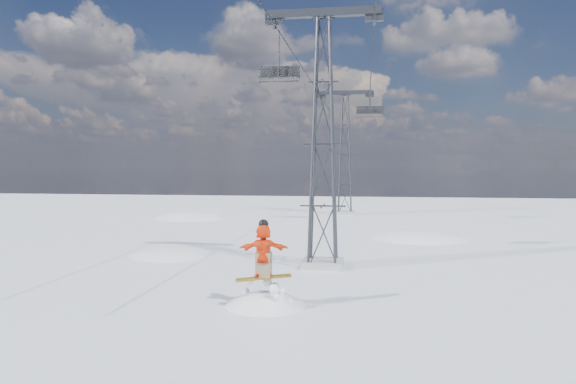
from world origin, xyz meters
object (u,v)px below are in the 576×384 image
object	(u,v)px
lift_tower_near	(323,145)
snowboarder_jump	(265,354)
lift_tower_far	(345,156)
lift_chair_near	(279,73)

from	to	relation	value
lift_tower_near	snowboarder_jump	bearing A→B (deg)	-101.39
lift_tower_far	lift_chair_near	distance (m)	23.95
lift_tower_near	lift_tower_far	world-z (taller)	same
lift_tower_far	lift_tower_near	bearing A→B (deg)	-90.00
snowboarder_jump	lift_chair_near	size ratio (longest dim) A/B	2.85
lift_chair_near	lift_tower_near	bearing A→B (deg)	-32.48
lift_tower_far	snowboarder_jump	size ratio (longest dim) A/B	1.68
lift_tower_near	lift_chair_near	size ratio (longest dim) A/B	4.79
lift_chair_near	snowboarder_jump	bearing A→B (deg)	-83.81
lift_tower_near	snowboarder_jump	xyz separation A→B (m)	(-1.33, -6.61, -7.09)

